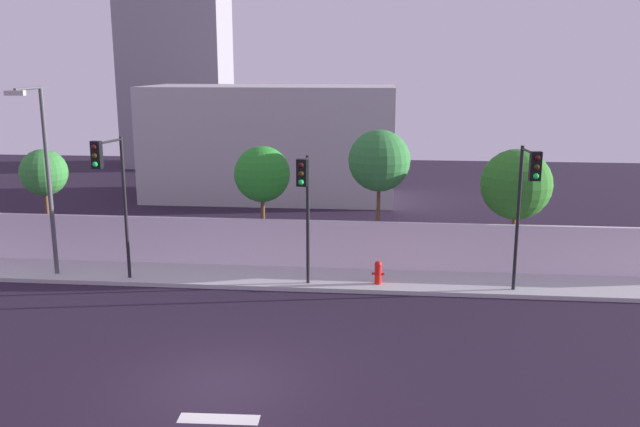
{
  "coord_description": "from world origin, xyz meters",
  "views": [
    {
      "loc": [
        3.9,
        -14.65,
        7.66
      ],
      "look_at": [
        1.82,
        6.5,
        2.9
      ],
      "focal_mm": 37.48,
      "sensor_mm": 36.0,
      "label": 1
    }
  ],
  "objects_px": {
    "fire_hydrant": "(378,272)",
    "roadside_tree_midleft": "(262,174)",
    "roadside_tree_rightmost": "(516,185)",
    "traffic_light_center": "(305,194)",
    "roadside_tree_midright": "(379,161)",
    "traffic_light_left": "(111,180)",
    "traffic_light_right": "(527,190)",
    "street_lamp_curbside": "(44,165)",
    "roadside_tree_leftmost": "(44,173)"
  },
  "relations": [
    {
      "from": "fire_hydrant",
      "to": "roadside_tree_midleft",
      "type": "bearing_deg",
      "value": 147.96
    },
    {
      "from": "fire_hydrant",
      "to": "roadside_tree_rightmost",
      "type": "bearing_deg",
      "value": 29.47
    },
    {
      "from": "roadside_tree_midleft",
      "to": "roadside_tree_rightmost",
      "type": "height_order",
      "value": "roadside_tree_midleft"
    },
    {
      "from": "traffic_light_center",
      "to": "roadside_tree_rightmost",
      "type": "distance_m",
      "value": 8.34
    },
    {
      "from": "roadside_tree_midright",
      "to": "traffic_light_left",
      "type": "bearing_deg",
      "value": -157.2
    },
    {
      "from": "roadside_tree_midright",
      "to": "traffic_light_right",
      "type": "bearing_deg",
      "value": -38.75
    },
    {
      "from": "street_lamp_curbside",
      "to": "roadside_tree_midleft",
      "type": "xyz_separation_m",
      "value": [
        7.15,
        3.14,
        -0.72
      ]
    },
    {
      "from": "traffic_light_center",
      "to": "traffic_light_right",
      "type": "distance_m",
      "value": 7.18
    },
    {
      "from": "roadside_tree_midright",
      "to": "roadside_tree_rightmost",
      "type": "distance_m",
      "value": 5.19
    },
    {
      "from": "traffic_light_left",
      "to": "roadside_tree_leftmost",
      "type": "xyz_separation_m",
      "value": [
        -4.4,
        3.78,
        -0.45
      ]
    },
    {
      "from": "street_lamp_curbside",
      "to": "roadside_tree_midright",
      "type": "xyz_separation_m",
      "value": [
        11.66,
        3.14,
        -0.13
      ]
    },
    {
      "from": "roadside_tree_midleft",
      "to": "traffic_light_center",
      "type": "bearing_deg",
      "value": -59.33
    },
    {
      "from": "traffic_light_right",
      "to": "roadside_tree_leftmost",
      "type": "bearing_deg",
      "value": 168.16
    },
    {
      "from": "fire_hydrant",
      "to": "roadside_tree_leftmost",
      "type": "bearing_deg",
      "value": 167.98
    },
    {
      "from": "traffic_light_left",
      "to": "roadside_tree_rightmost",
      "type": "bearing_deg",
      "value": 14.99
    },
    {
      "from": "roadside_tree_rightmost",
      "to": "traffic_light_right",
      "type": "bearing_deg",
      "value": -95.92
    },
    {
      "from": "traffic_light_center",
      "to": "roadside_tree_midright",
      "type": "relative_size",
      "value": 0.86
    },
    {
      "from": "roadside_tree_leftmost",
      "to": "roadside_tree_midleft",
      "type": "bearing_deg",
      "value": -0.0
    },
    {
      "from": "roadside_tree_leftmost",
      "to": "street_lamp_curbside",
      "type": "bearing_deg",
      "value": -61.22
    },
    {
      "from": "traffic_light_center",
      "to": "street_lamp_curbside",
      "type": "xyz_separation_m",
      "value": [
        -9.23,
        0.37,
        0.77
      ]
    },
    {
      "from": "traffic_light_center",
      "to": "roadside_tree_leftmost",
      "type": "xyz_separation_m",
      "value": [
        -10.96,
        3.51,
        -0.03
      ]
    },
    {
      "from": "street_lamp_curbside",
      "to": "traffic_light_center",
      "type": "bearing_deg",
      "value": -2.3
    },
    {
      "from": "traffic_light_center",
      "to": "traffic_light_right",
      "type": "bearing_deg",
      "value": -2.3
    },
    {
      "from": "roadside_tree_leftmost",
      "to": "roadside_tree_midright",
      "type": "height_order",
      "value": "roadside_tree_midright"
    },
    {
      "from": "roadside_tree_leftmost",
      "to": "roadside_tree_midright",
      "type": "xyz_separation_m",
      "value": [
        13.39,
        -0.0,
        0.67
      ]
    },
    {
      "from": "street_lamp_curbside",
      "to": "traffic_light_left",
      "type": "bearing_deg",
      "value": -13.47
    },
    {
      "from": "traffic_light_center",
      "to": "street_lamp_curbside",
      "type": "distance_m",
      "value": 9.27
    },
    {
      "from": "street_lamp_curbside",
      "to": "roadside_tree_leftmost",
      "type": "bearing_deg",
      "value": 118.78
    },
    {
      "from": "traffic_light_center",
      "to": "fire_hydrant",
      "type": "height_order",
      "value": "traffic_light_center"
    },
    {
      "from": "roadside_tree_midleft",
      "to": "roadside_tree_rightmost",
      "type": "bearing_deg",
      "value": 0.0
    },
    {
      "from": "traffic_light_left",
      "to": "traffic_light_right",
      "type": "xyz_separation_m",
      "value": [
        13.73,
        -0.02,
        -0.11
      ]
    },
    {
      "from": "roadside_tree_rightmost",
      "to": "street_lamp_curbside",
      "type": "bearing_deg",
      "value": -169.4
    },
    {
      "from": "roadside_tree_leftmost",
      "to": "traffic_light_right",
      "type": "bearing_deg",
      "value": -11.84
    },
    {
      "from": "roadside_tree_leftmost",
      "to": "roadside_tree_rightmost",
      "type": "height_order",
      "value": "roadside_tree_rightmost"
    },
    {
      "from": "street_lamp_curbside",
      "to": "roadside_tree_leftmost",
      "type": "height_order",
      "value": "street_lamp_curbside"
    },
    {
      "from": "roadside_tree_midleft",
      "to": "street_lamp_curbside",
      "type": "bearing_deg",
      "value": -156.28
    },
    {
      "from": "traffic_light_right",
      "to": "fire_hydrant",
      "type": "distance_m",
      "value": 5.71
    },
    {
      "from": "traffic_light_center",
      "to": "roadside_tree_midright",
      "type": "height_order",
      "value": "roadside_tree_midright"
    },
    {
      "from": "roadside_tree_midright",
      "to": "roadside_tree_rightmost",
      "type": "relative_size",
      "value": 1.15
    },
    {
      "from": "street_lamp_curbside",
      "to": "roadside_tree_rightmost",
      "type": "bearing_deg",
      "value": 10.6
    },
    {
      "from": "traffic_light_left",
      "to": "fire_hydrant",
      "type": "relative_size",
      "value": 6.11
    },
    {
      "from": "street_lamp_curbside",
      "to": "roadside_tree_rightmost",
      "type": "xyz_separation_m",
      "value": [
        16.79,
        3.14,
        -0.95
      ]
    },
    {
      "from": "traffic_light_right",
      "to": "roadside_tree_midleft",
      "type": "bearing_deg",
      "value": 157.67
    },
    {
      "from": "traffic_light_center",
      "to": "fire_hydrant",
      "type": "xyz_separation_m",
      "value": [
        2.49,
        0.65,
        -2.84
      ]
    },
    {
      "from": "traffic_light_center",
      "to": "traffic_light_right",
      "type": "height_order",
      "value": "traffic_light_right"
    },
    {
      "from": "roadside_tree_rightmost",
      "to": "traffic_light_left",
      "type": "bearing_deg",
      "value": -165.01
    },
    {
      "from": "roadside_tree_midleft",
      "to": "roadside_tree_midright",
      "type": "xyz_separation_m",
      "value": [
        4.52,
        -0.0,
        0.59
      ]
    },
    {
      "from": "roadside_tree_leftmost",
      "to": "roadside_tree_rightmost",
      "type": "bearing_deg",
      "value": -0.0
    },
    {
      "from": "traffic_light_right",
      "to": "roadside_tree_rightmost",
      "type": "xyz_separation_m",
      "value": [
        0.39,
        3.8,
        -0.49
      ]
    },
    {
      "from": "traffic_light_right",
      "to": "roadside_tree_midleft",
      "type": "relative_size",
      "value": 1.07
    }
  ]
}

